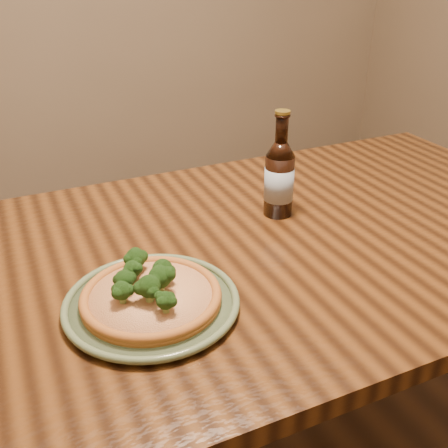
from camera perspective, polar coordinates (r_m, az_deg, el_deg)
name	(u,v)px	position (r m, az deg, el deg)	size (l,w,h in m)	color
table	(264,273)	(1.21, 4.42, -5.35)	(1.60, 0.90, 0.75)	#4B2910
plate	(152,303)	(0.95, -7.88, -8.49)	(0.31, 0.31, 0.02)	#586948
pizza	(150,294)	(0.94, -8.03, -7.53)	(0.25, 0.25, 0.07)	#AB6326
beer_bottle	(279,178)	(1.23, 6.03, 5.04)	(0.07, 0.07, 0.25)	black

